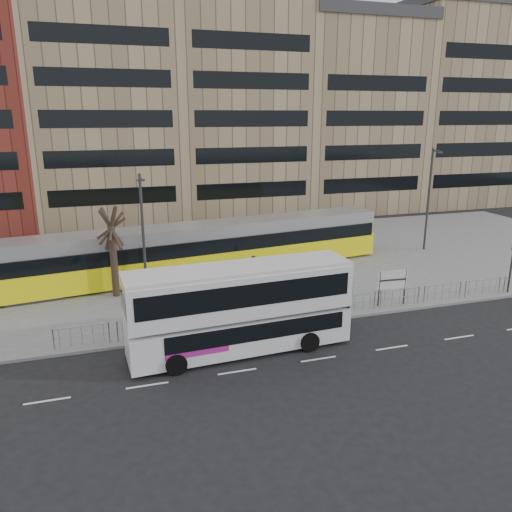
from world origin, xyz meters
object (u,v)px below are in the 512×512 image
object	(u,v)px
pedestrian	(254,268)
lamp_post_east	(429,195)
double_decker_bus	(240,306)
tram	(184,251)
traffic_light_west	(268,279)
ad_panel	(346,291)
lamp_post_west	(143,229)
station_sign	(392,281)
bare_tree	(109,203)
traffic_light_east	(512,263)

from	to	relation	value
pedestrian	lamp_post_east	world-z (taller)	lamp_post_east
double_decker_bus	tram	bearing A→B (deg)	90.36
tram	lamp_post_east	xyz separation A→B (m)	(20.67, 1.08, 2.78)
traffic_light_west	ad_panel	bearing A→B (deg)	12.04
double_decker_bus	lamp_post_west	bearing A→B (deg)	107.68
station_sign	pedestrian	xyz separation A→B (m)	(-6.49, 6.94, -0.61)
double_decker_bus	traffic_light_west	distance (m)	4.89
traffic_light_west	bare_tree	world-z (taller)	bare_tree
lamp_post_east	bare_tree	xyz separation A→B (m)	(-25.47, -3.82, 1.32)
double_decker_bus	traffic_light_east	distance (m)	18.78
traffic_light_west	traffic_light_east	world-z (taller)	same
tram	bare_tree	size ratio (longest dim) A/B	3.84
traffic_light_east	lamp_post_west	bearing A→B (deg)	150.90
pedestrian	traffic_light_east	xyz separation A→B (m)	(14.91, -7.24, 1.10)
traffic_light_east	lamp_post_east	bearing A→B (deg)	71.38
ad_panel	lamp_post_west	world-z (taller)	lamp_post_west
lamp_post_east	double_decker_bus	bearing A→B (deg)	-146.48
ad_panel	station_sign	bearing A→B (deg)	4.01
traffic_light_east	lamp_post_east	distance (m)	11.12
ad_panel	traffic_light_west	size ratio (longest dim) A/B	0.47
double_decker_bus	lamp_post_east	size ratio (longest dim) A/B	1.29
ad_panel	bare_tree	bearing A→B (deg)	-179.36
traffic_light_west	bare_tree	distance (m)	10.63
pedestrian	traffic_light_east	size ratio (longest dim) A/B	0.57
lamp_post_east	lamp_post_west	bearing A→B (deg)	-171.18
tram	station_sign	bearing A→B (deg)	-48.39
tram	lamp_post_west	xyz separation A→B (m)	(-2.90, -2.58, 2.35)
traffic_light_west	lamp_post_east	world-z (taller)	lamp_post_east
double_decker_bus	lamp_post_east	bearing A→B (deg)	30.51
station_sign	traffic_light_east	distance (m)	8.44
tram	traffic_light_west	size ratio (longest dim) A/B	9.97
double_decker_bus	traffic_light_west	size ratio (longest dim) A/B	3.53
ad_panel	bare_tree	size ratio (longest dim) A/B	0.18
station_sign	traffic_light_west	bearing A→B (deg)	174.42
double_decker_bus	tram	xyz separation A→B (m)	(-0.71, 12.14, -0.37)
ad_panel	tram	bearing A→B (deg)	158.80
pedestrian	bare_tree	distance (m)	10.51
ad_panel	traffic_light_east	xyz separation A→B (m)	(10.96, -1.22, 1.12)
station_sign	bare_tree	xyz separation A→B (m)	(-15.70, 6.60, 4.43)
double_decker_bus	tram	distance (m)	12.17
lamp_post_west	bare_tree	bearing A→B (deg)	-175.14
double_decker_bus	traffic_light_west	world-z (taller)	double_decker_bus
traffic_light_west	traffic_light_east	xyz separation A→B (m)	(15.85, -1.53, 0.00)
station_sign	lamp_post_west	world-z (taller)	lamp_post_west
pedestrian	traffic_light_west	size ratio (longest dim) A/B	0.57
station_sign	bare_tree	size ratio (longest dim) A/B	0.27
double_decker_bus	station_sign	world-z (taller)	double_decker_bus
pedestrian	tram	bearing A→B (deg)	53.28
tram	lamp_post_west	size ratio (longest dim) A/B	4.07
traffic_light_west	lamp_post_west	bearing A→B (deg)	154.62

